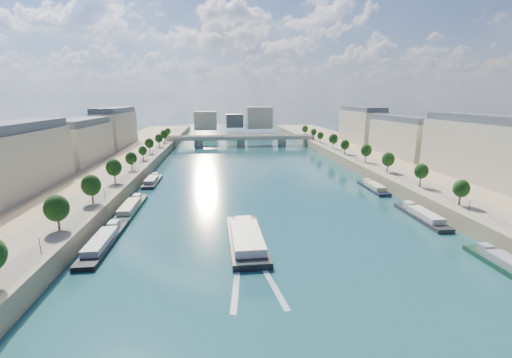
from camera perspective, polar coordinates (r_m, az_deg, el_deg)
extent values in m
plane|color=#0D303B|center=(144.06, 0.43, -1.19)|extent=(700.00, 700.00, 0.00)
cube|color=#9E8460|center=(153.41, -27.37, -0.85)|extent=(44.00, 520.00, 5.00)
cube|color=#9E8460|center=(167.30, 25.76, 0.40)|extent=(44.00, 520.00, 5.00)
cube|color=gray|center=(147.98, -22.07, 0.22)|extent=(14.00, 520.00, 0.10)
cube|color=gray|center=(159.45, 21.25, 1.18)|extent=(14.00, 520.00, 0.10)
cylinder|color=#382B1E|center=(94.42, -30.52, -6.67)|extent=(0.50, 0.50, 3.82)
ellipsoid|color=#113411|center=(93.37, -30.78, -4.59)|extent=(4.80, 4.80, 5.52)
cylinder|color=#382B1E|center=(115.58, -25.72, -2.69)|extent=(0.50, 0.50, 3.82)
ellipsoid|color=#113411|center=(114.72, -25.90, -0.97)|extent=(4.80, 4.80, 5.52)
cylinder|color=#382B1E|center=(137.67, -22.45, 0.05)|extent=(0.50, 0.50, 3.82)
ellipsoid|color=#113411|center=(136.94, -22.59, 1.51)|extent=(4.80, 4.80, 5.52)
cylinder|color=#382B1E|center=(160.31, -20.10, 2.02)|extent=(0.50, 0.50, 3.82)
ellipsoid|color=#113411|center=(159.69, -20.20, 3.28)|extent=(4.80, 4.80, 5.52)
cylinder|color=#382B1E|center=(183.29, -18.33, 3.50)|extent=(0.50, 0.50, 3.82)
ellipsoid|color=#113411|center=(182.75, -18.41, 4.61)|extent=(4.80, 4.80, 5.52)
cylinder|color=#382B1E|center=(206.51, -16.95, 4.65)|extent=(0.50, 0.50, 3.82)
ellipsoid|color=#113411|center=(206.03, -17.02, 5.63)|extent=(4.80, 4.80, 5.52)
cylinder|color=#382B1E|center=(229.89, -15.85, 5.56)|extent=(0.50, 0.50, 3.82)
ellipsoid|color=#113411|center=(229.46, -15.91, 6.45)|extent=(4.80, 4.80, 5.52)
cylinder|color=#382B1E|center=(253.38, -14.95, 6.30)|extent=(0.50, 0.50, 3.82)
ellipsoid|color=#113411|center=(252.99, -15.00, 7.11)|extent=(4.80, 4.80, 5.52)
cylinder|color=#382B1E|center=(276.97, -14.20, 6.92)|extent=(0.50, 0.50, 3.82)
ellipsoid|color=#113411|center=(276.61, -14.24, 7.66)|extent=(4.80, 4.80, 5.52)
cylinder|color=#382B1E|center=(116.93, 31.48, -3.18)|extent=(0.50, 0.50, 3.82)
ellipsoid|color=#113411|center=(116.08, 31.69, -1.48)|extent=(4.80, 4.80, 5.52)
cylinder|color=#382B1E|center=(136.01, 25.47, -0.40)|extent=(0.50, 0.50, 3.82)
ellipsoid|color=#113411|center=(135.28, 25.62, 1.08)|extent=(4.80, 4.80, 5.52)
cylinder|color=#382B1E|center=(156.45, 20.99, 1.68)|extent=(0.50, 0.50, 3.82)
ellipsoid|color=#113411|center=(155.81, 21.10, 2.98)|extent=(4.80, 4.80, 5.52)
cylinder|color=#382B1E|center=(177.78, 17.55, 3.27)|extent=(0.50, 0.50, 3.82)
ellipsoid|color=#113411|center=(177.22, 17.63, 4.41)|extent=(4.80, 4.80, 5.52)
cylinder|color=#382B1E|center=(199.72, 14.86, 4.50)|extent=(0.50, 0.50, 3.82)
ellipsoid|color=#113411|center=(199.23, 14.92, 5.52)|extent=(4.80, 4.80, 5.52)
cylinder|color=#382B1E|center=(222.09, 12.69, 5.48)|extent=(0.50, 0.50, 3.82)
ellipsoid|color=#113411|center=(221.64, 12.74, 6.40)|extent=(4.80, 4.80, 5.52)
cylinder|color=#382B1E|center=(244.76, 10.92, 6.28)|extent=(0.50, 0.50, 3.82)
ellipsoid|color=#113411|center=(244.36, 10.96, 7.11)|extent=(4.80, 4.80, 5.52)
cylinder|color=#382B1E|center=(267.67, 9.45, 6.93)|extent=(0.50, 0.50, 3.82)
ellipsoid|color=#113411|center=(267.30, 9.48, 7.69)|extent=(4.80, 4.80, 5.52)
cylinder|color=#382B1E|center=(290.75, 8.21, 7.48)|extent=(0.50, 0.50, 3.82)
ellipsoid|color=#113411|center=(290.41, 8.23, 8.18)|extent=(4.80, 4.80, 5.52)
cylinder|color=black|center=(83.25, -32.31, -9.40)|extent=(0.14, 0.14, 4.00)
sphere|color=#FFE5B2|center=(82.53, -32.50, -8.05)|extent=(0.36, 0.36, 0.36)
cylinder|color=black|center=(118.38, -23.95, -2.11)|extent=(0.14, 0.14, 4.00)
sphere|color=#FFE5B2|center=(117.88, -24.05, -1.13)|extent=(0.36, 0.36, 0.36)
cylinder|color=black|center=(155.88, -19.56, 1.79)|extent=(0.14, 0.14, 4.00)
sphere|color=#FFE5B2|center=(155.50, -19.62, 2.55)|extent=(0.36, 0.36, 0.36)
cylinder|color=black|center=(194.37, -16.88, 4.16)|extent=(0.14, 0.14, 4.00)
sphere|color=#FFE5B2|center=(194.07, -16.92, 4.77)|extent=(0.36, 0.36, 0.36)
cylinder|color=black|center=(233.38, -15.08, 5.74)|extent=(0.14, 0.14, 4.00)
sphere|color=#FFE5B2|center=(233.12, -15.11, 6.25)|extent=(0.36, 0.36, 0.36)
cylinder|color=black|center=(111.63, 31.98, -3.91)|extent=(0.14, 0.14, 4.00)
sphere|color=#FFE5B2|center=(111.09, 32.12, -2.88)|extent=(0.36, 0.36, 0.36)
cylinder|color=black|center=(144.03, 22.39, 0.64)|extent=(0.14, 0.14, 4.00)
sphere|color=#FFE5B2|center=(143.62, 22.46, 1.46)|extent=(0.36, 0.36, 0.36)
cylinder|color=black|center=(179.52, 16.45, 3.47)|extent=(0.14, 0.14, 4.00)
sphere|color=#FFE5B2|center=(179.19, 16.49, 4.13)|extent=(0.36, 0.36, 0.36)
cylinder|color=black|center=(216.59, 12.48, 5.32)|extent=(0.14, 0.14, 4.00)
sphere|color=#FFE5B2|center=(216.32, 12.51, 5.87)|extent=(0.36, 0.36, 0.36)
cylinder|color=black|center=(254.55, 9.67, 6.61)|extent=(0.14, 0.14, 4.00)
sphere|color=#FFE5B2|center=(254.32, 9.69, 7.08)|extent=(0.36, 0.36, 0.36)
cube|color=#C3B996|center=(141.64, -35.26, 2.28)|extent=(16.00, 52.00, 20.00)
cube|color=#474C54|center=(140.37, -35.90, 6.93)|extent=(14.72, 50.44, 3.20)
cube|color=#C3B996|center=(193.72, -27.05, 5.64)|extent=(16.00, 52.00, 20.00)
cube|color=#474C54|center=(192.78, -27.42, 9.05)|extent=(14.72, 50.44, 3.20)
cube|color=#C3B996|center=(248.43, -22.35, 7.50)|extent=(16.00, 52.00, 20.00)
cube|color=#474C54|center=(247.70, -22.59, 10.16)|extent=(14.72, 50.44, 3.20)
cube|color=#C3B996|center=(159.13, 33.38, 3.50)|extent=(16.00, 52.00, 20.00)
cube|color=#474C54|center=(158.00, 33.92, 7.64)|extent=(14.72, 50.44, 3.20)
cube|color=#C3B996|center=(206.85, 23.33, 6.41)|extent=(16.00, 52.00, 20.00)
cube|color=#474C54|center=(205.98, 23.63, 9.61)|extent=(14.72, 50.44, 3.20)
cube|color=#C3B996|center=(258.80, 17.12, 8.11)|extent=(16.00, 52.00, 20.00)
cube|color=#474C54|center=(258.10, 17.30, 10.67)|extent=(14.72, 50.44, 3.20)
cube|color=#C3B996|center=(349.56, -8.41, 9.62)|extent=(22.00, 18.00, 18.00)
cube|color=#C3B996|center=(361.40, 0.52, 10.19)|extent=(26.00, 20.00, 22.00)
cube|color=#474C54|center=(374.66, -3.59, 9.67)|extent=(18.00, 16.00, 14.00)
cube|color=#C1B79E|center=(264.03, -2.54, 6.85)|extent=(112.00, 11.00, 2.20)
cube|color=#C1B79E|center=(258.90, -2.48, 7.06)|extent=(112.00, 0.80, 0.90)
cube|color=#C1B79E|center=(268.82, -2.61, 7.29)|extent=(112.00, 0.80, 0.90)
cylinder|color=#C1B79E|center=(264.54, -9.51, 5.89)|extent=(6.40, 6.40, 5.00)
cylinder|color=#C1B79E|center=(264.47, -2.53, 6.06)|extent=(6.40, 6.40, 5.00)
cylinder|color=#C1B79E|center=(268.26, 4.34, 6.14)|extent=(6.40, 6.40, 5.00)
cube|color=#C1B79E|center=(266.54, -13.82, 5.74)|extent=(6.00, 12.00, 5.00)
cube|color=#C1B79E|center=(272.51, 8.51, 6.14)|extent=(6.00, 12.00, 5.00)
cube|color=black|center=(89.41, -1.66, -10.21)|extent=(9.46, 30.83, 2.19)
cube|color=white|center=(86.35, -1.55, -9.60)|extent=(7.64, 20.07, 1.97)
cube|color=white|center=(97.17, -2.08, -6.97)|extent=(4.46, 3.78, 1.80)
cube|color=silver|center=(74.25, -3.20, -15.88)|extent=(3.76, 25.99, 0.04)
cube|color=silver|center=(74.75, 1.90, -15.65)|extent=(4.95, 25.90, 0.04)
cube|color=black|center=(96.28, -23.97, -9.78)|extent=(5.00, 28.66, 1.80)
cube|color=#B9BCC6|center=(93.65, -24.49, -9.36)|extent=(4.10, 15.76, 1.60)
cube|color=#B9BCC6|center=(103.26, -22.63, -7.02)|extent=(2.50, 3.44, 1.80)
cube|color=#163827|center=(121.20, -20.04, -4.72)|extent=(5.00, 27.76, 1.80)
cube|color=beige|center=(118.66, -20.36, -4.27)|extent=(4.10, 15.27, 1.60)
cube|color=beige|center=(128.43, -19.23, -2.81)|extent=(2.50, 3.33, 1.80)
cube|color=black|center=(155.84, -16.86, -0.54)|extent=(5.00, 22.68, 1.80)
cube|color=gray|center=(153.72, -17.03, -0.08)|extent=(4.10, 12.48, 1.60)
cube|color=gray|center=(161.95, -16.47, 0.66)|extent=(2.50, 2.72, 1.80)
cube|color=#163928|center=(93.95, 36.18, -11.88)|extent=(5.00, 20.66, 1.80)
cube|color=gray|center=(97.49, 33.91, -9.54)|extent=(2.50, 2.48, 1.80)
cube|color=#28282A|center=(117.68, 25.80, -5.80)|extent=(5.00, 24.76, 1.80)
cube|color=silver|center=(115.59, 26.39, -5.31)|extent=(4.10, 13.62, 1.60)
cube|color=silver|center=(123.18, 24.10, -3.92)|extent=(2.50, 2.97, 1.80)
cube|color=#172133|center=(146.28, 18.93, -1.58)|extent=(5.00, 21.42, 1.80)
cube|color=beige|center=(144.37, 19.26, -1.10)|extent=(4.10, 11.78, 1.60)
cube|color=beige|center=(151.52, 17.98, -0.30)|extent=(2.50, 2.57, 1.80)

